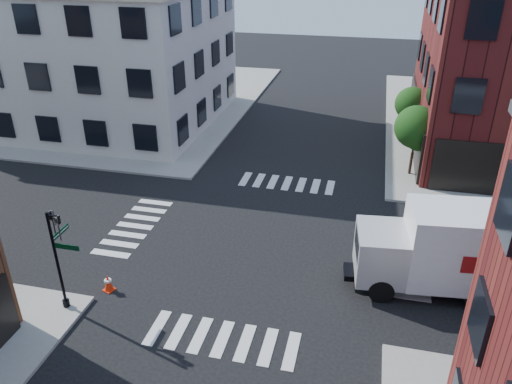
% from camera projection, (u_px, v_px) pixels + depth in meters
% --- Properties ---
extents(ground, '(120.00, 120.00, 0.00)m').
position_uv_depth(ground, '(262.00, 243.00, 25.25)').
color(ground, black).
rests_on(ground, ground).
extents(sidewalk_nw, '(30.00, 30.00, 0.15)m').
position_uv_depth(sidewalk_nw, '(97.00, 98.00, 47.72)').
color(sidewalk_nw, gray).
rests_on(sidewalk_nw, ground).
extents(building_nw, '(22.00, 16.00, 11.00)m').
position_uv_depth(building_nw, '(78.00, 51.00, 40.50)').
color(building_nw, beige).
rests_on(building_nw, ground).
extents(tree_near, '(2.69, 2.69, 4.49)m').
position_uv_depth(tree_near, '(417.00, 129.00, 30.89)').
color(tree_near, black).
rests_on(tree_near, ground).
extents(tree_far, '(2.43, 2.43, 4.07)m').
position_uv_depth(tree_far, '(412.00, 106.00, 36.21)').
color(tree_far, black).
rests_on(tree_far, ground).
extents(signal_pole, '(1.29, 1.24, 4.60)m').
position_uv_depth(signal_pole, '(58.00, 250.00, 19.55)').
color(signal_pole, black).
rests_on(signal_pole, ground).
extents(box_truck, '(8.90, 3.55, 3.94)m').
position_uv_depth(box_truck, '(464.00, 251.00, 20.94)').
color(box_truck, silver).
rests_on(box_truck, ground).
extents(traffic_cone, '(0.56, 0.56, 0.80)m').
position_uv_depth(traffic_cone, '(108.00, 283.00, 21.68)').
color(traffic_cone, red).
rests_on(traffic_cone, ground).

